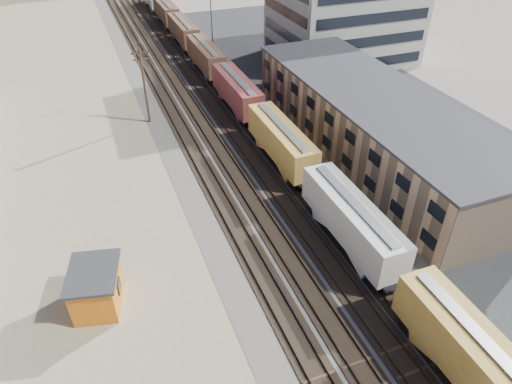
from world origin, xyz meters
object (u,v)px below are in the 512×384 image
object	(u,v)px
freight_train	(220,72)
maintenance_shed	(96,288)
utility_pole_north	(144,85)
parked_car_blue	(370,91)

from	to	relation	value
freight_train	maintenance_shed	size ratio (longest dim) A/B	21.71
utility_pole_north	maintenance_shed	distance (m)	31.63
freight_train	parked_car_blue	xyz separation A→B (m)	(20.09, -10.33, -2.08)
freight_train	parked_car_blue	distance (m)	22.69
utility_pole_north	maintenance_shed	bearing A→B (deg)	-107.56
freight_train	maintenance_shed	distance (m)	42.99
maintenance_shed	parked_car_blue	world-z (taller)	maintenance_shed
parked_car_blue	freight_train	bearing A→B (deg)	113.63
utility_pole_north	parked_car_blue	world-z (taller)	utility_pole_north
maintenance_shed	utility_pole_north	bearing A→B (deg)	72.44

